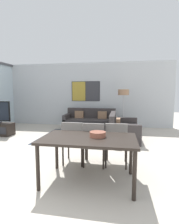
{
  "coord_description": "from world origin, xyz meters",
  "views": [
    {
      "loc": [
        1.69,
        -1.86,
        1.51
      ],
      "look_at": [
        0.84,
        3.0,
        0.95
      ],
      "focal_mm": 28.0,
      "sensor_mm": 36.0,
      "label": 1
    }
  ],
  "objects_px": {
    "dining_chair_left": "(74,140)",
    "dining_chair_centre": "(94,142)",
    "coffee_table": "(83,129)",
    "sofa_main": "(90,122)",
    "dining_chair_right": "(116,142)",
    "fruit_bowl": "(98,134)",
    "dining_table": "(89,142)",
    "floor_lamp": "(123,95)",
    "sofa_side": "(122,131)"
  },
  "relations": [
    {
      "from": "dining_chair_left",
      "to": "dining_chair_centre",
      "type": "bearing_deg",
      "value": -4.34
    },
    {
      "from": "coffee_table",
      "to": "sofa_main",
      "type": "bearing_deg",
      "value": 90.0
    },
    {
      "from": "sofa_main",
      "to": "dining_chair_left",
      "type": "height_order",
      "value": "dining_chair_left"
    },
    {
      "from": "dining_chair_right",
      "to": "fruit_bowl",
      "type": "xyz_separation_m",
      "value": [
        -0.3,
        -0.63,
        0.31
      ]
    },
    {
      "from": "sofa_main",
      "to": "dining_chair_right",
      "type": "height_order",
      "value": "dining_chair_right"
    },
    {
      "from": "sofa_main",
      "to": "fruit_bowl",
      "type": "relative_size",
      "value": 7.54
    },
    {
      "from": "dining_chair_left",
      "to": "fruit_bowl",
      "type": "xyz_separation_m",
      "value": [
        0.58,
        -0.61,
        0.31
      ]
    },
    {
      "from": "dining_table",
      "to": "floor_lamp",
      "type": "relative_size",
      "value": 0.96
    },
    {
      "from": "dining_chair_centre",
      "to": "dining_chair_right",
      "type": "bearing_deg",
      "value": 7.75
    },
    {
      "from": "sofa_main",
      "to": "sofa_side",
      "type": "xyz_separation_m",
      "value": [
        1.28,
        -1.38,
        -0.0
      ]
    },
    {
      "from": "floor_lamp",
      "to": "sofa_side",
      "type": "bearing_deg",
      "value": -92.37
    },
    {
      "from": "sofa_main",
      "to": "dining_chair_centre",
      "type": "relative_size",
      "value": 2.27
    },
    {
      "from": "sofa_main",
      "to": "dining_chair_centre",
      "type": "xyz_separation_m",
      "value": [
        0.7,
        -3.62,
        0.24
      ]
    },
    {
      "from": "sofa_main",
      "to": "coffee_table",
      "type": "relative_size",
      "value": 1.95
    },
    {
      "from": "sofa_main",
      "to": "floor_lamp",
      "type": "xyz_separation_m",
      "value": [
        1.33,
        -0.07,
        1.15
      ]
    },
    {
      "from": "dining_chair_left",
      "to": "floor_lamp",
      "type": "bearing_deg",
      "value": 73.14
    },
    {
      "from": "sofa_side",
      "to": "dining_chair_centre",
      "type": "xyz_separation_m",
      "value": [
        -0.57,
        -2.24,
        0.24
      ]
    },
    {
      "from": "coffee_table",
      "to": "dining_chair_left",
      "type": "height_order",
      "value": "dining_chair_left"
    },
    {
      "from": "sofa_side",
      "to": "coffee_table",
      "type": "distance_m",
      "value": 1.28
    },
    {
      "from": "sofa_main",
      "to": "fruit_bowl",
      "type": "xyz_separation_m",
      "value": [
        0.85,
        -4.19,
        0.54
      ]
    },
    {
      "from": "sofa_side",
      "to": "dining_chair_right",
      "type": "xyz_separation_m",
      "value": [
        -0.13,
        -2.18,
        0.24
      ]
    },
    {
      "from": "sofa_main",
      "to": "dining_table",
      "type": "xyz_separation_m",
      "value": [
        0.7,
        -4.26,
        0.41
      ]
    },
    {
      "from": "fruit_bowl",
      "to": "dining_chair_left",
      "type": "bearing_deg",
      "value": 133.83
    },
    {
      "from": "dining_chair_left",
      "to": "floor_lamp",
      "type": "distance_m",
      "value": 3.79
    },
    {
      "from": "dining_chair_left",
      "to": "dining_chair_centre",
      "type": "height_order",
      "value": "same"
    },
    {
      "from": "sofa_side",
      "to": "dining_chair_left",
      "type": "xyz_separation_m",
      "value": [
        -1.01,
        -2.21,
        0.24
      ]
    },
    {
      "from": "fruit_bowl",
      "to": "coffee_table",
      "type": "bearing_deg",
      "value": 107.01
    },
    {
      "from": "dining_table",
      "to": "floor_lamp",
      "type": "xyz_separation_m",
      "value": [
        0.63,
        4.19,
        0.73
      ]
    },
    {
      "from": "dining_table",
      "to": "sofa_main",
      "type": "bearing_deg",
      "value": 99.4
    },
    {
      "from": "sofa_main",
      "to": "dining_chair_right",
      "type": "relative_size",
      "value": 2.27
    },
    {
      "from": "floor_lamp",
      "to": "dining_chair_right",
      "type": "bearing_deg",
      "value": -93.03
    },
    {
      "from": "coffee_table",
      "to": "dining_chair_centre",
      "type": "relative_size",
      "value": 1.17
    },
    {
      "from": "dining_chair_right",
      "to": "floor_lamp",
      "type": "distance_m",
      "value": 3.61
    },
    {
      "from": "dining_chair_left",
      "to": "dining_chair_right",
      "type": "height_order",
      "value": "same"
    },
    {
      "from": "sofa_side",
      "to": "coffee_table",
      "type": "xyz_separation_m",
      "value": [
        -1.28,
        -0.05,
        0.02
      ]
    },
    {
      "from": "dining_chair_right",
      "to": "fruit_bowl",
      "type": "bearing_deg",
      "value": -115.3
    },
    {
      "from": "dining_table",
      "to": "dining_chair_right",
      "type": "bearing_deg",
      "value": 57.7
    },
    {
      "from": "floor_lamp",
      "to": "coffee_table",
      "type": "bearing_deg",
      "value": -134.42
    },
    {
      "from": "dining_chair_left",
      "to": "coffee_table",
      "type": "bearing_deg",
      "value": 96.97
    },
    {
      "from": "coffee_table",
      "to": "dining_chair_left",
      "type": "relative_size",
      "value": 1.17
    },
    {
      "from": "dining_table",
      "to": "dining_chair_right",
      "type": "relative_size",
      "value": 1.71
    },
    {
      "from": "dining_table",
      "to": "dining_chair_left",
      "type": "distance_m",
      "value": 0.82
    },
    {
      "from": "dining_table",
      "to": "dining_chair_right",
      "type": "height_order",
      "value": "dining_chair_right"
    },
    {
      "from": "fruit_bowl",
      "to": "dining_chair_right",
      "type": "bearing_deg",
      "value": 64.7
    },
    {
      "from": "sofa_side",
      "to": "dining_chair_centre",
      "type": "distance_m",
      "value": 2.32
    },
    {
      "from": "sofa_side",
      "to": "dining_chair_left",
      "type": "relative_size",
      "value": 1.7
    },
    {
      "from": "sofa_main",
      "to": "dining_chair_centre",
      "type": "distance_m",
      "value": 3.7
    },
    {
      "from": "sofa_side",
      "to": "fruit_bowl",
      "type": "distance_m",
      "value": 2.9
    },
    {
      "from": "dining_chair_right",
      "to": "sofa_side",
      "type": "bearing_deg",
      "value": 86.58
    },
    {
      "from": "sofa_main",
      "to": "dining_chair_left",
      "type": "distance_m",
      "value": 3.6
    }
  ]
}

